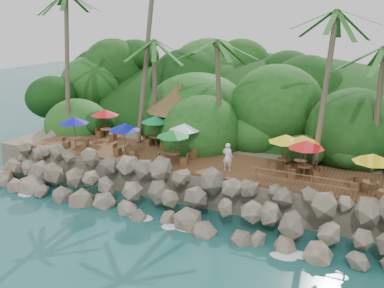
% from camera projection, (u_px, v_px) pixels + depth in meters
% --- Properties ---
extents(ground, '(140.00, 140.00, 0.00)m').
position_uv_depth(ground, '(148.00, 224.00, 26.42)').
color(ground, '#19514F').
rests_on(ground, ground).
extents(land_base, '(32.00, 25.20, 2.10)m').
position_uv_depth(land_base, '(240.00, 140.00, 39.90)').
color(land_base, gray).
rests_on(land_base, ground).
extents(jungle_hill, '(44.80, 28.00, 15.40)m').
position_uv_depth(jungle_hill, '(264.00, 132.00, 46.66)').
color(jungle_hill, '#143811').
rests_on(jungle_hill, ground).
extents(seawall, '(29.00, 4.00, 2.30)m').
position_uv_depth(seawall, '(164.00, 194.00, 27.81)').
color(seawall, gray).
rests_on(seawall, ground).
extents(terrace, '(26.00, 5.00, 0.20)m').
position_uv_depth(terrace, '(192.00, 160.00, 30.96)').
color(terrace, brown).
rests_on(terrace, land_base).
extents(jungle_foliage, '(44.00, 16.00, 12.00)m').
position_uv_depth(jungle_foliage, '(236.00, 154.00, 39.34)').
color(jungle_foliage, '#143811').
rests_on(jungle_foliage, ground).
extents(foam_line, '(25.20, 0.80, 0.06)m').
position_uv_depth(foam_line, '(151.00, 221.00, 26.67)').
color(foam_line, white).
rests_on(foam_line, ground).
extents(palms, '(30.19, 7.12, 15.11)m').
position_uv_depth(palms, '(204.00, 14.00, 30.59)').
color(palms, brown).
rests_on(palms, ground).
extents(palapa, '(5.32, 5.32, 4.60)m').
position_uv_depth(palapa, '(179.00, 97.00, 34.67)').
color(palapa, brown).
rests_on(palapa, ground).
extents(dining_clusters, '(23.11, 5.46, 2.45)m').
position_uv_depth(dining_clusters, '(199.00, 133.00, 29.90)').
color(dining_clusters, brown).
rests_on(dining_clusters, terrace).
extents(railing, '(6.10, 0.10, 1.00)m').
position_uv_depth(railing, '(302.00, 180.00, 25.29)').
color(railing, brown).
rests_on(railing, terrace).
extents(waiter, '(0.69, 0.46, 1.87)m').
position_uv_depth(waiter, '(228.00, 157.00, 28.39)').
color(waiter, white).
rests_on(waiter, terrace).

